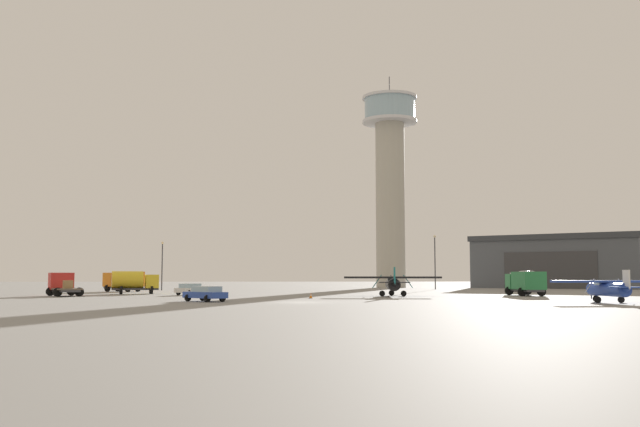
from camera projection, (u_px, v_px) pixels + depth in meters
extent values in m
plane|color=gray|center=(301.00, 302.00, 61.77)|extent=(400.00, 400.00, 0.00)
cylinder|color=#B2AD9E|center=(390.00, 205.00, 135.92)|extent=(5.60, 5.60, 31.84)
cylinder|color=silver|center=(390.00, 122.00, 137.34)|extent=(10.57, 10.57, 0.60)
cylinder|color=#99B7C6|center=(390.00, 110.00, 137.54)|extent=(9.72, 9.72, 4.17)
cylinder|color=silver|center=(389.00, 98.00, 137.75)|extent=(10.57, 10.57, 0.50)
cylinder|color=#38383D|center=(389.00, 87.00, 137.94)|extent=(0.16, 0.16, 4.00)
cube|color=#4C5159|center=(567.00, 265.00, 134.29)|extent=(37.58, 36.33, 8.70)
cube|color=#35393E|center=(566.00, 239.00, 134.71)|extent=(38.42, 37.17, 1.00)
cube|color=#38383A|center=(549.00, 270.00, 124.58)|extent=(13.09, 9.96, 6.52)
cylinder|color=#2847A8|center=(608.00, 289.00, 60.55)|extent=(1.29, 5.92, 1.17)
cone|color=#38383D|center=(591.00, 289.00, 63.70)|extent=(0.84, 0.87, 0.82)
cube|color=#38383D|center=(591.00, 289.00, 63.70)|extent=(0.10, 0.06, 1.79)
cube|color=#2847A8|center=(606.00, 281.00, 60.89)|extent=(9.47, 1.61, 0.19)
cylinder|color=white|center=(623.00, 286.00, 60.97)|extent=(0.93, 0.09, 1.28)
cylinder|color=white|center=(589.00, 286.00, 60.74)|extent=(0.93, 0.09, 1.28)
cube|color=#99B7C6|center=(602.00, 285.00, 61.70)|extent=(0.96, 1.06, 0.66)
cone|color=#2847A8|center=(627.00, 289.00, 57.40)|extent=(0.91, 1.34, 0.88)
cube|color=white|center=(626.00, 280.00, 57.47)|extent=(0.13, 1.04, 1.61)
cube|color=#2847A8|center=(627.00, 287.00, 57.42)|extent=(2.85, 0.91, 0.09)
cylinder|color=black|center=(596.00, 299.00, 62.72)|extent=(0.57, 0.17, 0.57)
cylinder|color=black|center=(621.00, 300.00, 60.36)|extent=(0.57, 0.17, 0.57)
cylinder|color=black|center=(598.00, 300.00, 60.21)|extent=(0.57, 0.17, 0.57)
cylinder|color=black|center=(393.00, 284.00, 79.28)|extent=(2.05, 6.91, 1.35)
cone|color=#38383D|center=(391.00, 284.00, 82.93)|extent=(1.04, 1.07, 0.95)
cube|color=#38383D|center=(391.00, 284.00, 82.93)|extent=(0.12, 0.08, 2.07)
cube|color=black|center=(392.00, 277.00, 79.67)|extent=(11.03, 2.75, 0.22)
cylinder|color=teal|center=(408.00, 281.00, 79.55)|extent=(1.08, 0.20, 1.48)
cylinder|color=teal|center=(377.00, 281.00, 79.71)|extent=(1.08, 0.20, 1.48)
cube|color=#99B7C6|center=(392.00, 281.00, 80.61)|extent=(1.20, 1.31, 0.76)
cone|color=black|center=(395.00, 284.00, 75.64)|extent=(1.17, 1.62, 1.02)
cube|color=teal|center=(395.00, 276.00, 75.71)|extent=(0.25, 1.21, 1.86)
cube|color=black|center=(395.00, 282.00, 75.65)|extent=(3.36, 1.32, 0.11)
cylinder|color=black|center=(392.00, 293.00, 81.80)|extent=(0.67, 0.25, 0.65)
cylinder|color=black|center=(404.00, 294.00, 78.91)|extent=(0.67, 0.25, 0.65)
cylinder|color=black|center=(382.00, 293.00, 79.03)|extent=(0.67, 0.25, 0.65)
cube|color=#38383D|center=(525.00, 290.00, 81.91)|extent=(2.01, 7.12, 0.24)
cube|color=#287A42|center=(518.00, 281.00, 84.54)|extent=(2.49, 2.00, 1.78)
cube|color=#99B7C6|center=(515.00, 278.00, 85.51)|extent=(2.12, 0.08, 0.89)
cube|color=#287A42|center=(528.00, 281.00, 80.87)|extent=(2.50, 4.83, 2.03)
cylinder|color=black|center=(509.00, 291.00, 84.31)|extent=(1.00, 0.28, 1.00)
cylinder|color=black|center=(527.00, 291.00, 84.43)|extent=(1.00, 0.28, 1.00)
cylinder|color=black|center=(522.00, 292.00, 79.71)|extent=(1.00, 0.28, 1.00)
cylinder|color=black|center=(542.00, 292.00, 79.83)|extent=(1.00, 0.28, 1.00)
cube|color=#38383D|center=(123.00, 287.00, 101.72)|extent=(5.94, 4.41, 0.24)
cube|color=orange|center=(113.00, 280.00, 102.69)|extent=(2.55, 2.88, 1.99)
cube|color=#99B7C6|center=(109.00, 277.00, 103.04)|extent=(1.05, 1.84, 1.00)
cube|color=orange|center=(129.00, 279.00, 101.42)|extent=(4.50, 3.94, 2.15)
cylinder|color=black|center=(107.00, 288.00, 101.58)|extent=(0.72, 1.01, 1.00)
cylinder|color=black|center=(118.00, 288.00, 103.54)|extent=(0.72, 1.01, 1.00)
cylinder|color=black|center=(128.00, 288.00, 100.01)|extent=(0.72, 1.01, 1.00)
cylinder|color=black|center=(138.00, 288.00, 101.96)|extent=(0.72, 1.01, 1.00)
cube|color=#38383D|center=(135.00, 289.00, 89.35)|extent=(5.98, 3.21, 0.24)
cube|color=gold|center=(152.00, 281.00, 90.08)|extent=(2.13, 2.59, 1.70)
cube|color=#99B7C6|center=(158.00, 279.00, 90.34)|extent=(0.57, 1.87, 0.85)
cylinder|color=gold|center=(127.00, 280.00, 89.16)|extent=(4.23, 3.05, 2.14)
cylinder|color=black|center=(150.00, 290.00, 90.92)|extent=(0.52, 1.04, 1.00)
cylinder|color=black|center=(152.00, 290.00, 89.01)|extent=(0.52, 1.04, 1.00)
cylinder|color=black|center=(121.00, 290.00, 89.77)|extent=(0.52, 1.04, 1.00)
cylinder|color=black|center=(121.00, 290.00, 87.85)|extent=(0.52, 1.04, 1.00)
cube|color=#38383D|center=(525.00, 288.00, 100.46)|extent=(1.93, 5.55, 0.24)
cube|color=#B7BABF|center=(520.00, 280.00, 102.54)|extent=(2.40, 1.56, 2.00)
cube|color=#99B7C6|center=(518.00, 277.00, 103.29)|extent=(2.04, 0.08, 1.00)
cylinder|color=#B7BABF|center=(527.00, 279.00, 99.64)|extent=(2.28, 3.70, 2.28)
cylinder|color=black|center=(513.00, 288.00, 102.31)|extent=(1.00, 0.28, 1.00)
cylinder|color=black|center=(527.00, 288.00, 102.44)|extent=(1.00, 0.28, 1.00)
cylinder|color=black|center=(521.00, 289.00, 98.73)|extent=(1.00, 0.28, 1.00)
cylinder|color=black|center=(536.00, 289.00, 98.85)|extent=(1.00, 0.28, 1.00)
cube|color=#38383D|center=(65.00, 291.00, 79.84)|extent=(4.64, 6.13, 0.24)
cube|color=red|center=(61.00, 281.00, 81.71)|extent=(3.06, 2.68, 1.92)
cube|color=#99B7C6|center=(60.00, 278.00, 82.38)|extent=(1.96, 1.13, 0.96)
cube|color=brown|center=(67.00, 289.00, 79.04)|extent=(4.15, 4.68, 0.16)
cube|color=#997547|center=(68.00, 284.00, 78.75)|extent=(1.33, 1.33, 0.90)
cylinder|color=black|center=(50.00, 292.00, 80.94)|extent=(1.01, 0.72, 1.00)
cylinder|color=black|center=(71.00, 291.00, 82.17)|extent=(1.01, 0.72, 1.00)
cylinder|color=black|center=(58.00, 292.00, 77.73)|extent=(1.01, 0.72, 1.00)
cylinder|color=black|center=(79.00, 292.00, 78.96)|extent=(1.01, 0.72, 1.00)
cube|color=#2847A8|center=(205.00, 295.00, 63.62)|extent=(4.34, 4.55, 0.55)
cube|color=#99B7C6|center=(207.00, 289.00, 63.51)|extent=(2.88, 2.95, 0.50)
cylinder|color=black|center=(188.00, 298.00, 64.06)|extent=(0.59, 0.56, 0.64)
cylinder|color=black|center=(203.00, 297.00, 65.22)|extent=(0.59, 0.56, 0.64)
cylinder|color=black|center=(207.00, 299.00, 61.97)|extent=(0.59, 0.56, 0.64)
cylinder|color=black|center=(222.00, 298.00, 63.13)|extent=(0.59, 0.56, 0.64)
cube|color=white|center=(191.00, 290.00, 84.36)|extent=(3.76, 4.31, 0.55)
cube|color=#99B7C6|center=(190.00, 286.00, 84.23)|extent=(2.58, 2.75, 0.50)
cylinder|color=black|center=(194.00, 292.00, 85.88)|extent=(0.62, 0.51, 0.64)
cylinder|color=black|center=(204.00, 292.00, 85.04)|extent=(0.62, 0.51, 0.64)
cylinder|color=black|center=(178.00, 293.00, 83.63)|extent=(0.62, 0.51, 0.64)
cylinder|color=black|center=(188.00, 293.00, 82.78)|extent=(0.62, 0.51, 0.64)
cylinder|color=#38383D|center=(435.00, 263.00, 118.01)|extent=(0.18, 0.18, 8.65)
sphere|color=#F9E5B2|center=(435.00, 236.00, 118.40)|extent=(0.44, 0.44, 0.44)
cylinder|color=#38383D|center=(162.00, 267.00, 110.89)|extent=(0.18, 0.18, 7.24)
sphere|color=#F9E5B2|center=(163.00, 243.00, 111.23)|extent=(0.44, 0.44, 0.44)
cube|color=black|center=(311.00, 298.00, 72.54)|extent=(0.36, 0.36, 0.04)
cone|color=orange|center=(311.00, 295.00, 72.56)|extent=(0.30, 0.30, 0.51)
cylinder|color=white|center=(311.00, 295.00, 72.56)|extent=(0.21, 0.21, 0.08)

